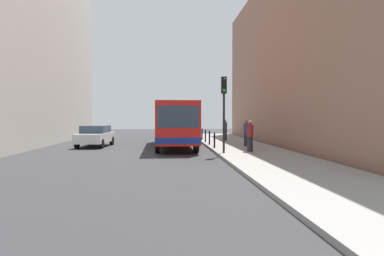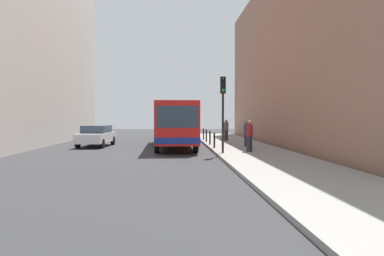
% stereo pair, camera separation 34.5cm
% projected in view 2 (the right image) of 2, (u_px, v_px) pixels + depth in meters
% --- Properties ---
extents(ground_plane, '(80.00, 80.00, 0.00)m').
position_uv_depth(ground_plane, '(158.00, 152.00, 21.29)').
color(ground_plane, '#2D2D30').
extents(sidewalk, '(4.40, 40.00, 0.15)m').
position_uv_depth(sidewalk, '(249.00, 150.00, 21.57)').
color(sidewalk, gray).
rests_on(sidewalk, ground).
extents(building_right, '(7.00, 32.00, 12.89)m').
position_uv_depth(building_right, '(322.00, 56.00, 25.68)').
color(building_right, '#936B56').
rests_on(building_right, ground).
extents(bus, '(2.73, 11.07, 3.00)m').
position_uv_depth(bus, '(175.00, 122.00, 24.94)').
color(bus, red).
rests_on(bus, ground).
extents(car_beside_bus, '(2.11, 4.52, 1.48)m').
position_uv_depth(car_beside_bus, '(96.00, 135.00, 25.37)').
color(car_beside_bus, silver).
rests_on(car_beside_bus, ground).
extents(car_behind_bus, '(1.97, 4.45, 1.48)m').
position_uv_depth(car_behind_bus, '(181.00, 130.00, 35.45)').
color(car_behind_bus, '#A5A8AD').
rests_on(car_behind_bus, ground).
extents(traffic_light, '(0.28, 0.33, 4.10)m').
position_uv_depth(traffic_light, '(223.00, 100.00, 19.28)').
color(traffic_light, black).
rests_on(traffic_light, sidewalk).
extents(bollard_near, '(0.11, 0.11, 0.95)m').
position_uv_depth(bollard_near, '(214.00, 140.00, 22.46)').
color(bollard_near, black).
rests_on(bollard_near, sidewalk).
extents(bollard_mid, '(0.11, 0.11, 0.95)m').
position_uv_depth(bollard_mid, '(210.00, 138.00, 25.14)').
color(bollard_mid, black).
rests_on(bollard_mid, sidewalk).
extents(bollard_far, '(0.11, 0.11, 0.95)m').
position_uv_depth(bollard_far, '(206.00, 136.00, 27.82)').
color(bollard_far, black).
rests_on(bollard_far, sidewalk).
extents(bollard_farthest, '(0.11, 0.11, 0.95)m').
position_uv_depth(bollard_farthest, '(203.00, 134.00, 30.49)').
color(bollard_farthest, black).
rests_on(bollard_farthest, sidewalk).
extents(pedestrian_near_signal, '(0.38, 0.38, 1.74)m').
position_uv_depth(pedestrian_near_signal, '(249.00, 136.00, 20.05)').
color(pedestrian_near_signal, '#26262D').
rests_on(pedestrian_near_signal, sidewalk).
extents(pedestrian_mid_sidewalk, '(0.38, 0.38, 1.72)m').
position_uv_depth(pedestrian_mid_sidewalk, '(247.00, 133.00, 23.68)').
color(pedestrian_mid_sidewalk, '#26262D').
rests_on(pedestrian_mid_sidewalk, sidewalk).
extents(pedestrian_far_sidewalk, '(0.38, 0.38, 1.74)m').
position_uv_depth(pedestrian_far_sidewalk, '(226.00, 130.00, 29.37)').
color(pedestrian_far_sidewalk, '#26262D').
rests_on(pedestrian_far_sidewalk, sidewalk).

